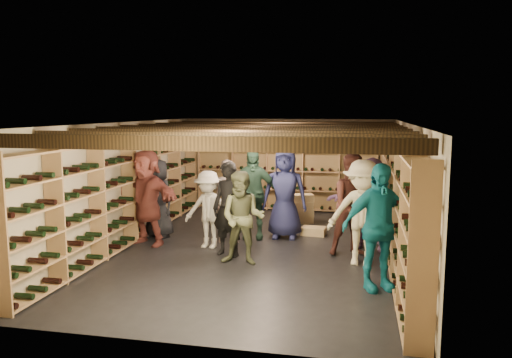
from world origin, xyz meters
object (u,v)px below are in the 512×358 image
object	(u,v)px
crate_stack_left	(230,214)
crate_loose	(314,231)
person_2	(243,218)
person_5	(147,197)
person_11	(371,204)
person_1	(228,209)
person_6	(285,193)
person_7	(229,201)
person_3	(362,213)
person_0	(158,198)
crate_stack_right	(302,209)
person_9	(208,210)
person_10	(252,194)
person_8	(354,205)
person_4	(378,227)

from	to	relation	value
crate_stack_left	crate_loose	xyz separation A→B (m)	(1.96, -0.52, -0.17)
crate_stack_left	person_2	bearing A→B (deg)	-71.25
person_5	person_11	xyz separation A→B (m)	(4.31, 0.50, -0.07)
crate_loose	person_1	size ratio (longest dim) A/B	0.29
person_6	person_7	world-z (taller)	person_6
person_1	person_3	world-z (taller)	person_3
crate_stack_left	person_7	size ratio (longest dim) A/B	0.35
person_0	person_11	world-z (taller)	person_11
person_0	crate_loose	bearing A→B (deg)	34.75
person_2	person_3	size ratio (longest dim) A/B	0.89
crate_stack_left	person_6	distance (m)	1.76
crate_stack_right	person_9	size ratio (longest dim) A/B	0.45
crate_loose	person_0	bearing A→B (deg)	-165.43
crate_loose	person_0	xyz separation A→B (m)	(-3.17, -0.82, 0.74)
crate_stack_left	person_9	size ratio (longest dim) A/B	0.39
crate_stack_right	person_10	size ratio (longest dim) A/B	0.36
crate_stack_left	person_8	size ratio (longest dim) A/B	0.32
crate_stack_right	person_8	size ratio (longest dim) A/B	0.36
crate_loose	person_11	xyz separation A→B (m)	(1.14, -0.87, 0.80)
crate_stack_right	person_7	bearing A→B (deg)	-121.81
person_4	crate_loose	bearing A→B (deg)	86.57
person_1	person_7	distance (m)	0.93
person_6	person_8	bearing A→B (deg)	-37.70
person_6	person_10	distance (m)	0.68
person_3	person_8	size ratio (longest dim) A/B	0.97
person_3	person_9	xyz separation A→B (m)	(-2.89, 0.49, -0.16)
crate_loose	person_10	bearing A→B (deg)	-157.37
person_3	person_9	distance (m)	2.93
person_4	person_8	distance (m)	1.74
person_1	person_4	size ratio (longest dim) A/B	0.91
person_9	person_4	bearing A→B (deg)	-19.74
person_3	person_11	bearing A→B (deg)	84.71
person_10	person_2	bearing A→B (deg)	-93.21
person_0	crate_stack_right	bearing A→B (deg)	54.76
crate_loose	person_10	size ratio (longest dim) A/B	0.27
crate_loose	person_9	distance (m)	2.44
person_1	person_8	bearing A→B (deg)	27.51
crate_stack_right	person_7	distance (m)	2.40
person_11	crate_loose	bearing A→B (deg)	154.86
crate_loose	person_5	size ratio (longest dim) A/B	0.26
person_2	crate_stack_right	bearing A→B (deg)	79.70
person_3	person_10	distance (m)	2.59
person_7	person_3	bearing A→B (deg)	-41.89
crate_stack_left	crate_stack_right	world-z (taller)	crate_stack_right
crate_stack_right	person_1	xyz separation A→B (m)	(-1.01, -2.89, 0.52)
crate_stack_left	person_1	bearing A→B (deg)	-76.20
crate_loose	person_3	bearing A→B (deg)	-62.23
person_3	person_5	distance (m)	4.18
person_1	crate_loose	bearing A→B (deg)	67.86
person_2	person_9	distance (m)	1.25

